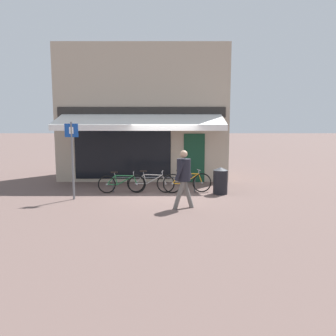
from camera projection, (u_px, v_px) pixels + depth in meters
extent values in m
plane|color=brown|center=(165.00, 194.00, 11.89)|extent=(160.00, 160.00, 0.00)
cube|color=tan|center=(145.00, 115.00, 15.37)|extent=(7.51, 3.00, 5.90)
cube|color=black|center=(124.00, 153.00, 14.10)|extent=(4.13, 0.04, 2.20)
cube|color=#143D28|center=(195.00, 158.00, 14.12)|extent=(0.90, 0.04, 2.10)
cube|color=#282623|center=(142.00, 112.00, 13.86)|extent=(7.13, 0.06, 0.44)
cube|color=white|center=(141.00, 120.00, 13.10)|extent=(6.76, 1.67, 0.50)
cube|color=white|center=(139.00, 128.00, 12.32)|extent=(6.76, 0.03, 0.20)
cylinder|color=#47494F|center=(155.00, 178.00, 12.06)|extent=(3.12, 0.04, 0.04)
cylinder|color=#47494F|center=(114.00, 185.00, 12.10)|extent=(0.04, 0.04, 0.55)
cylinder|color=#47494F|center=(196.00, 185.00, 12.09)|extent=(0.04, 0.04, 0.55)
torus|color=black|center=(138.00, 184.00, 11.99)|extent=(0.66, 0.14, 0.65)
cylinder|color=#9E9EA3|center=(138.00, 184.00, 11.99)|extent=(0.07, 0.07, 0.08)
torus|color=black|center=(108.00, 184.00, 11.93)|extent=(0.66, 0.14, 0.65)
cylinder|color=#9E9EA3|center=(108.00, 184.00, 11.93)|extent=(0.07, 0.07, 0.08)
cylinder|color=#23703D|center=(126.00, 180.00, 11.96)|extent=(0.61, 0.10, 0.35)
cylinder|color=#23703D|center=(125.00, 176.00, 11.96)|extent=(0.67, 0.07, 0.05)
cylinder|color=#23703D|center=(117.00, 180.00, 11.95)|extent=(0.13, 0.07, 0.34)
cylinder|color=#23703D|center=(113.00, 184.00, 11.94)|extent=(0.39, 0.05, 0.05)
cylinder|color=#23703D|center=(112.00, 180.00, 11.94)|extent=(0.33, 0.08, 0.34)
cylinder|color=#23703D|center=(136.00, 180.00, 11.98)|extent=(0.16, 0.06, 0.32)
cylinder|color=#9E9EA3|center=(115.00, 174.00, 11.94)|extent=(0.06, 0.04, 0.11)
cube|color=black|center=(115.00, 172.00, 11.93)|extent=(0.25, 0.12, 0.06)
cylinder|color=#9E9EA3|center=(134.00, 174.00, 11.97)|extent=(0.03, 0.04, 0.14)
cylinder|color=#9E9EA3|center=(134.00, 172.00, 11.97)|extent=(0.05, 0.52, 0.08)
torus|color=black|center=(166.00, 184.00, 12.00)|extent=(0.67, 0.12, 0.67)
cylinder|color=#9E9EA3|center=(166.00, 184.00, 12.00)|extent=(0.08, 0.07, 0.07)
torus|color=black|center=(137.00, 183.00, 12.10)|extent=(0.67, 0.12, 0.67)
cylinder|color=#9E9EA3|center=(137.00, 183.00, 12.10)|extent=(0.08, 0.07, 0.07)
cylinder|color=#BCB7B2|center=(155.00, 180.00, 12.02)|extent=(0.62, 0.08, 0.36)
cylinder|color=#BCB7B2|center=(154.00, 175.00, 12.01)|extent=(0.68, 0.09, 0.05)
cylinder|color=#BCB7B2|center=(146.00, 179.00, 12.05)|extent=(0.12, 0.06, 0.35)
cylinder|color=#BCB7B2|center=(142.00, 183.00, 12.09)|extent=(0.39, 0.07, 0.05)
cylinder|color=#BCB7B2|center=(141.00, 179.00, 12.07)|extent=(0.33, 0.05, 0.35)
cylinder|color=#BCB7B2|center=(165.00, 179.00, 11.99)|extent=(0.16, 0.06, 0.33)
cylinder|color=#9E9EA3|center=(144.00, 173.00, 12.04)|extent=(0.06, 0.03, 0.11)
cube|color=black|center=(144.00, 171.00, 12.03)|extent=(0.25, 0.12, 0.05)
cylinder|color=#9E9EA3|center=(163.00, 173.00, 11.97)|extent=(0.03, 0.03, 0.14)
cylinder|color=#9E9EA3|center=(163.00, 171.00, 11.97)|extent=(0.07, 0.52, 0.04)
torus|color=black|center=(203.00, 183.00, 12.08)|extent=(0.72, 0.18, 0.71)
cylinder|color=#9E9EA3|center=(203.00, 183.00, 12.08)|extent=(0.08, 0.07, 0.07)
torus|color=black|center=(173.00, 183.00, 11.92)|extent=(0.72, 0.18, 0.71)
cylinder|color=#9E9EA3|center=(173.00, 183.00, 11.92)|extent=(0.08, 0.07, 0.07)
cylinder|color=orange|center=(192.00, 179.00, 12.01)|extent=(0.61, 0.14, 0.38)
cylinder|color=orange|center=(191.00, 174.00, 11.99)|extent=(0.68, 0.13, 0.05)
cylinder|color=orange|center=(183.00, 179.00, 11.96)|extent=(0.12, 0.04, 0.38)
cylinder|color=orange|center=(179.00, 184.00, 11.95)|extent=(0.39, 0.09, 0.05)
cylinder|color=orange|center=(177.00, 179.00, 11.93)|extent=(0.33, 0.10, 0.37)
cylinder|color=orange|center=(201.00, 178.00, 12.06)|extent=(0.16, 0.04, 0.35)
cylinder|color=#9E9EA3|center=(181.00, 172.00, 11.93)|extent=(0.05, 0.02, 0.11)
cube|color=black|center=(181.00, 170.00, 11.92)|extent=(0.25, 0.14, 0.05)
cylinder|color=#9E9EA3|center=(200.00, 172.00, 12.03)|extent=(0.03, 0.04, 0.14)
cylinder|color=#9E9EA3|center=(200.00, 170.00, 12.02)|extent=(0.10, 0.52, 0.05)
cylinder|color=slate|center=(180.00, 195.00, 9.68)|extent=(0.38, 0.19, 0.87)
cylinder|color=slate|center=(189.00, 194.00, 9.86)|extent=(0.38, 0.19, 0.87)
cylinder|color=black|center=(185.00, 170.00, 9.67)|extent=(0.47, 0.47, 0.66)
sphere|color=tan|center=(185.00, 154.00, 9.61)|extent=(0.22, 0.22, 0.22)
cylinder|color=black|center=(189.00, 169.00, 9.89)|extent=(0.32, 0.15, 0.59)
cylinder|color=black|center=(180.00, 171.00, 9.46)|extent=(0.32, 0.15, 0.59)
cylinder|color=black|center=(221.00, 182.00, 11.77)|extent=(0.52, 0.52, 0.86)
cone|color=#33353A|center=(221.00, 169.00, 11.71)|extent=(0.53, 0.53, 0.10)
cylinder|color=slate|center=(74.00, 161.00, 10.83)|extent=(0.07, 0.07, 2.58)
cube|color=#14429E|center=(72.00, 130.00, 10.69)|extent=(0.44, 0.02, 0.44)
cube|color=white|center=(72.00, 130.00, 10.67)|extent=(0.14, 0.01, 0.22)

